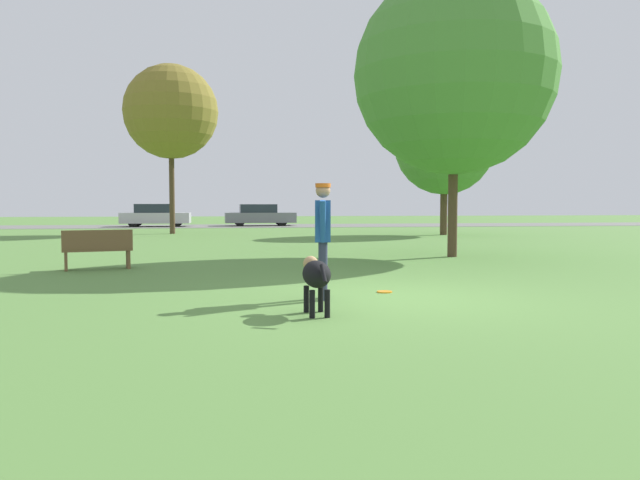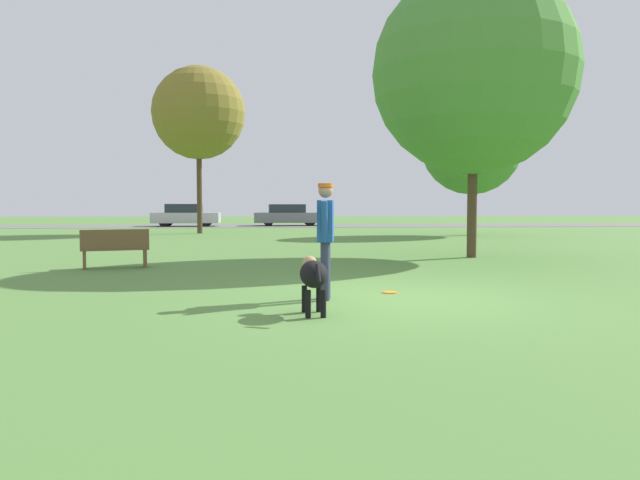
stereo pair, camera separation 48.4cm
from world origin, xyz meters
name	(u,v)px [view 1 (the left image)]	position (x,y,z in m)	size (l,w,h in m)	color
ground_plane	(390,298)	(0.00, 0.00, 0.00)	(120.00, 120.00, 0.00)	#56843D
far_road_strip	(268,226)	(0.00, 29.99, 0.01)	(120.00, 6.00, 0.01)	slate
person	(323,231)	(-0.99, 0.04, 0.99)	(0.28, 0.67, 1.68)	#2D334C
dog	(316,275)	(-1.25, -1.16, 0.49)	(0.37, 1.06, 0.71)	black
frisbee	(385,292)	(0.07, 0.61, 0.01)	(0.24, 0.24, 0.02)	orange
tree_near_right	(454,74)	(3.43, 6.74, 4.71)	(5.18, 5.18, 7.30)	#4C3826
tree_far_right	(444,145)	(7.10, 17.80, 3.98)	(4.40, 4.40, 6.19)	#4C3826
tree_far_left	(171,112)	(-4.95, 20.58, 5.57)	(4.29, 4.29, 7.73)	#4C3826
parked_car_silver	(155,216)	(-6.76, 29.71, 0.67)	(4.06, 1.84, 1.37)	#B7B7BC
parked_car_grey	(260,215)	(-0.48, 30.24, 0.66)	(4.41, 1.90, 1.35)	slate
park_bench	(98,248)	(-5.07, 4.72, 0.45)	(1.46, 0.74, 0.84)	brown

